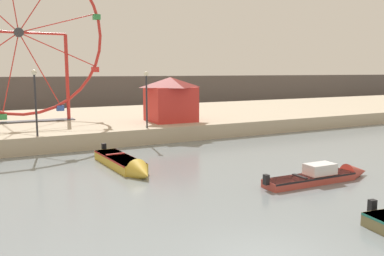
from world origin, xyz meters
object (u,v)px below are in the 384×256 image
object	(u,v)px
promenade_lamp_near	(147,91)
carnival_booth_red_striped	(171,98)
motorboat_mustard_yellow	(126,164)
ferris_wheel_red_frame	(19,35)
promenade_lamp_far	(35,93)
motorboat_faded_red	(326,175)

from	to	relation	value
promenade_lamp_near	carnival_booth_red_striped	bearing A→B (deg)	42.22
motorboat_mustard_yellow	carnival_booth_red_striped	bearing A→B (deg)	140.72
ferris_wheel_red_frame	promenade_lamp_far	bearing A→B (deg)	-89.70
motorboat_mustard_yellow	ferris_wheel_red_frame	xyz separation A→B (m)	(-3.55, 14.38, 7.51)
carnival_booth_red_striped	promenade_lamp_far	bearing A→B (deg)	-161.89
motorboat_mustard_yellow	promenade_lamp_near	bearing A→B (deg)	147.19
ferris_wheel_red_frame	promenade_lamp_near	bearing A→B (deg)	-46.33
motorboat_faded_red	carnival_booth_red_striped	distance (m)	16.16
motorboat_faded_red	ferris_wheel_red_frame	xyz separation A→B (m)	(-11.11, 20.77, 7.53)
ferris_wheel_red_frame	promenade_lamp_far	size ratio (longest dim) A/B	3.28
ferris_wheel_red_frame	carnival_booth_red_striped	xyz separation A→B (m)	(10.49, -4.84, -4.87)
motorboat_faded_red	promenade_lamp_far	distance (m)	17.29
ferris_wheel_red_frame	promenade_lamp_near	size ratio (longest dim) A/B	3.37
promenade_lamp_near	motorboat_mustard_yellow	bearing A→B (deg)	-119.58
carnival_booth_red_striped	promenade_lamp_near	bearing A→B (deg)	-136.22
carnival_booth_red_striped	promenade_lamp_far	size ratio (longest dim) A/B	0.95
promenade_lamp_near	promenade_lamp_far	bearing A→B (deg)	-178.03
motorboat_faded_red	promenade_lamp_near	xyz separation A→B (m)	(-3.77, 13.07, 3.42)
motorboat_mustard_yellow	promenade_lamp_far	bearing A→B (deg)	-154.58
ferris_wheel_red_frame	promenade_lamp_far	world-z (taller)	ferris_wheel_red_frame
carnival_booth_red_striped	promenade_lamp_near	distance (m)	4.31
motorboat_mustard_yellow	carnival_booth_red_striped	world-z (taller)	carnival_booth_red_striped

